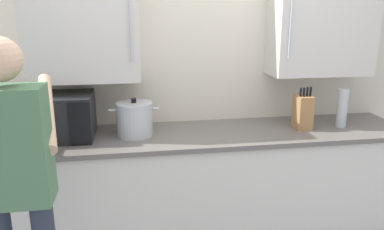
{
  "coord_description": "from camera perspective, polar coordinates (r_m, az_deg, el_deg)",
  "views": [
    {
      "loc": [
        -0.56,
        -1.87,
        1.79
      ],
      "look_at": [
        -0.15,
        0.66,
        1.08
      ],
      "focal_mm": 35.47,
      "sensor_mm": 36.0,
      "label": 1
    }
  ],
  "objects": [
    {
      "name": "back_wall_tiled",
      "position": [
        2.97,
        1.78,
        7.62
      ],
      "size": [
        3.26,
        0.44,
        2.52
      ],
      "color": "beige",
      "rests_on": "ground_plane"
    },
    {
      "name": "counter_unit",
      "position": [
        2.96,
        2.77,
        -11.21
      ],
      "size": [
        2.96,
        0.65,
        0.93
      ],
      "color": "beige",
      "rests_on": "ground_plane"
    },
    {
      "name": "microwave_oven",
      "position": [
        2.77,
        -20.24,
        -0.32
      ],
      "size": [
        0.51,
        0.73,
        0.31
      ],
      "color": "black",
      "rests_on": "counter_unit"
    },
    {
      "name": "thermos_flask",
      "position": [
        3.08,
        21.67,
        0.97
      ],
      "size": [
        0.08,
        0.08,
        0.29
      ],
      "color": "#B7BABF",
      "rests_on": "counter_unit"
    },
    {
      "name": "knife_block",
      "position": [
        2.95,
        16.3,
        0.46
      ],
      "size": [
        0.11,
        0.15,
        0.32
      ],
      "color": "#A37547",
      "rests_on": "counter_unit"
    },
    {
      "name": "stock_pot",
      "position": [
        2.7,
        -8.65,
        -0.61
      ],
      "size": [
        0.35,
        0.26,
        0.27
      ],
      "color": "#B7BABF",
      "rests_on": "counter_unit"
    },
    {
      "name": "person_figure",
      "position": [
        2.01,
        -25.01,
        -8.88
      ],
      "size": [
        0.44,
        0.66,
        1.69
      ],
      "color": "#282D3D",
      "rests_on": "ground_plane"
    }
  ]
}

